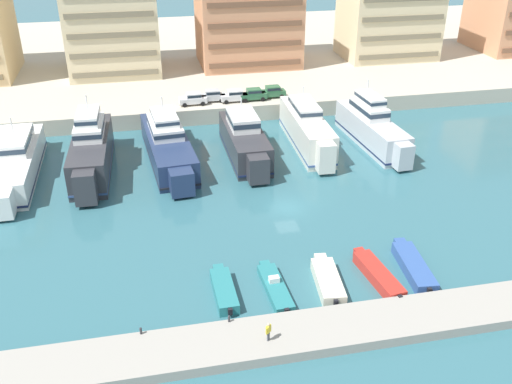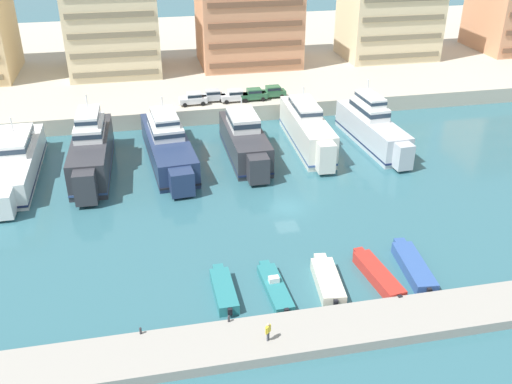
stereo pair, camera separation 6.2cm
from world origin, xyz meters
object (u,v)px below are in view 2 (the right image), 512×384
motorboat_cream_mid_left (327,280)px  pedestrian_near_edge (268,330)px  motorboat_teal_far_left (224,290)px  yacht_ivory_center (307,129)px  car_green_center_left (254,94)px  yacht_silver_center_right (372,127)px  yacht_white_far_left (14,162)px  yacht_navy_mid_left (168,145)px  car_white_mid_left (235,95)px  yacht_charcoal_left (91,150)px  motorboat_red_center_left (378,275)px  car_silver_left (212,95)px  car_green_center (272,91)px  car_white_far_left (193,98)px  motorboat_teal_left (275,287)px  yacht_charcoal_center_left (245,141)px  motorboat_blue_center (413,266)px

motorboat_cream_mid_left → pedestrian_near_edge: 9.58m
motorboat_teal_far_left → pedestrian_near_edge: pedestrian_near_edge is taller
yacht_ivory_center → car_green_center_left: yacht_ivory_center is taller
yacht_silver_center_right → yacht_white_far_left: bearing=-179.0°
yacht_navy_mid_left → motorboat_cream_mid_left: size_ratio=3.05×
motorboat_cream_mid_left → car_white_mid_left: bearing=90.9°
yacht_ivory_center → motorboat_cream_mid_left: bearing=-102.9°
yacht_charcoal_left → car_white_mid_left: size_ratio=4.72×
car_white_mid_left → car_green_center_left: 2.94m
motorboat_red_center_left → car_green_center_left: 43.65m
yacht_ivory_center → motorboat_red_center_left: size_ratio=2.49×
yacht_white_far_left → motorboat_red_center_left: yacht_white_far_left is taller
yacht_charcoal_left → yacht_navy_mid_left: (9.36, 1.00, -0.52)m
car_silver_left → car_green_center: bearing=0.0°
yacht_navy_mid_left → car_white_far_left: bearing=71.0°
yacht_white_far_left → motorboat_teal_left: size_ratio=2.91×
yacht_white_far_left → car_white_far_left: yacht_white_far_left is taller
yacht_silver_center_right → car_white_mid_left: bearing=138.9°
yacht_ivory_center → motorboat_cream_mid_left: size_ratio=2.76×
yacht_charcoal_center_left → car_white_mid_left: bearing=85.3°
yacht_navy_mid_left → motorboat_teal_left: size_ratio=2.89×
car_white_far_left → car_green_center: 12.32m
yacht_silver_center_right → pedestrian_near_edge: bearing=-122.3°
yacht_white_far_left → car_silver_left: size_ratio=5.22×
yacht_ivory_center → yacht_charcoal_center_left: bearing=-168.1°
car_white_mid_left → yacht_navy_mid_left: bearing=-128.1°
motorboat_cream_mid_left → car_white_mid_left: car_white_mid_left is taller
motorboat_red_center_left → car_green_center_left: car_green_center_left is taller
yacht_navy_mid_left → motorboat_teal_far_left: size_ratio=3.25×
yacht_navy_mid_left → yacht_silver_center_right: size_ratio=1.14×
motorboat_teal_far_left → motorboat_cream_mid_left: 9.11m
motorboat_teal_far_left → car_green_center: (14.45, 43.48, 2.88)m
yacht_silver_center_right → car_white_mid_left: yacht_silver_center_right is taller
yacht_silver_center_right → car_green_center: (-10.33, 15.06, 0.90)m
car_green_center → car_white_far_left: bearing=-176.0°
car_silver_left → pedestrian_near_edge: 50.80m
motorboat_teal_far_left → yacht_charcoal_left: bearing=113.5°
car_white_far_left → car_green_center_left: 9.17m
motorboat_teal_left → pedestrian_near_edge: 7.31m
yacht_ivory_center → motorboat_blue_center: yacht_ivory_center is taller
yacht_silver_center_right → motorboat_blue_center: bearing=-104.4°
yacht_charcoal_center_left → pedestrian_near_edge: size_ratio=10.77×
motorboat_teal_left → car_green_center_left: (6.92, 43.16, 2.98)m
yacht_charcoal_center_left → car_white_mid_left: (1.24, 14.93, 1.12)m
yacht_charcoal_center_left → car_white_mid_left: 15.03m
motorboat_cream_mid_left → motorboat_red_center_left: size_ratio=0.90×
yacht_white_far_left → motorboat_red_center_left: bearing=-39.1°
motorboat_teal_left → car_silver_left: (0.67, 43.87, 2.98)m
yacht_charcoal_center_left → car_green_center: 17.33m
yacht_ivory_center → motorboat_blue_center: (1.42, -29.82, -1.88)m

